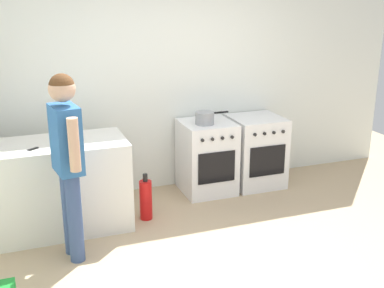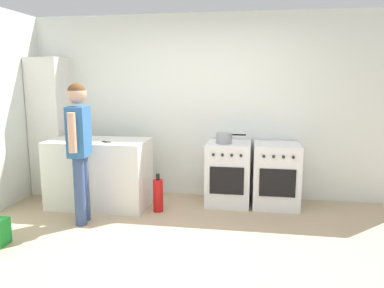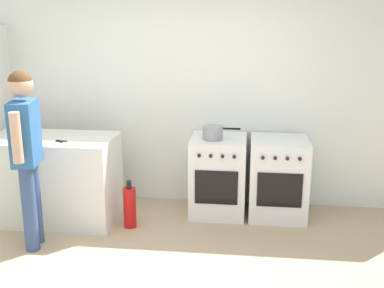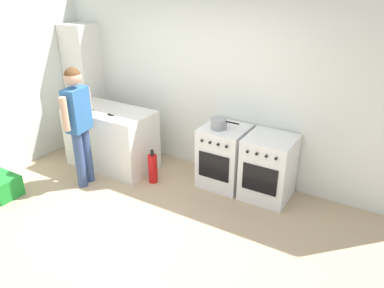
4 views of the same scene
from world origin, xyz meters
name	(u,v)px [view 4 (image 4 of 4)]	position (x,y,z in m)	size (l,w,h in m)	color
ground_plane	(133,236)	(0.00, 0.00, 0.00)	(8.00, 8.00, 0.00)	tan
back_wall	(216,84)	(0.00, 1.95, 1.30)	(6.00, 0.10, 2.60)	silver
counter_unit	(112,138)	(-1.35, 1.20, 0.45)	(1.30, 0.70, 0.90)	silver
oven_left	(224,156)	(0.35, 1.58, 0.43)	(0.59, 0.62, 0.85)	white
oven_right	(268,168)	(0.99, 1.58, 0.43)	(0.60, 0.62, 0.85)	white
pot	(219,124)	(0.29, 1.50, 0.92)	(0.39, 0.21, 0.14)	gray
knife_bread	(112,118)	(-1.10, 0.98, 0.90)	(0.31, 0.22, 0.01)	silver
knife_chef	(83,110)	(-1.65, 1.00, 0.90)	(0.27, 0.20, 0.01)	silver
knife_paring	(109,115)	(-1.20, 1.05, 0.91)	(0.21, 0.04, 0.01)	silver
person	(78,117)	(-1.32, 0.59, 0.99)	(0.25, 0.56, 1.65)	#384C7A
fire_extinguisher	(153,168)	(-0.52, 1.10, 0.22)	(0.13, 0.13, 0.50)	red
recycling_crate_lower	(0,186)	(-2.07, -0.23, 0.14)	(0.52, 0.36, 0.28)	#1E842D
larder_cabinet	(85,86)	(-2.30, 1.68, 1.00)	(0.48, 0.44, 2.00)	silver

